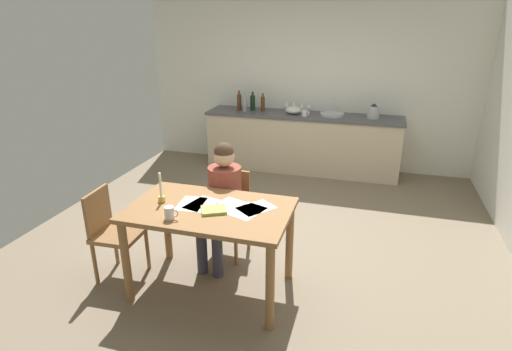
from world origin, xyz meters
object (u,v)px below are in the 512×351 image
at_px(dining_table, 210,221).
at_px(wine_glass_back_left, 294,104).
at_px(bottle_oil, 239,102).
at_px(bottle_wine_red, 253,102).
at_px(bottle_vinegar, 245,104).
at_px(wine_glass_near_sink, 309,105).
at_px(sink_unit, 332,114).
at_px(mixing_bowl, 294,110).
at_px(wine_glass_by_kettle, 302,105).
at_px(book_magazine, 214,210).
at_px(wine_glass_back_right, 286,104).
at_px(teacup_on_counter, 305,113).
at_px(chair_at_table, 229,209).
at_px(candlestick, 161,194).
at_px(coffee_mug, 170,213).
at_px(chair_side_empty, 112,230).
at_px(person_seated, 222,196).
at_px(stovetop_kettle, 373,112).
at_px(bottle_sauce, 263,104).

distance_m(dining_table, wine_glass_back_left, 3.47).
distance_m(bottle_oil, bottle_wine_red, 0.22).
xyz_separation_m(bottle_vinegar, wine_glass_near_sink, (0.97, 0.22, -0.02)).
distance_m(bottle_vinegar, wine_glass_near_sink, 1.00).
xyz_separation_m(sink_unit, wine_glass_near_sink, (-0.38, 0.15, 0.09)).
xyz_separation_m(mixing_bowl, wine_glass_by_kettle, (0.10, 0.16, 0.05)).
xyz_separation_m(book_magazine, wine_glass_back_right, (-0.16, 3.50, 0.20)).
bearing_deg(wine_glass_by_kettle, teacup_on_counter, -71.68).
bearing_deg(bottle_vinegar, bottle_wine_red, 53.31).
bearing_deg(mixing_bowl, teacup_on_counter, -34.59).
height_order(bottle_wine_red, wine_glass_back_left, bottle_wine_red).
height_order(chair_at_table, bottle_wine_red, bottle_wine_red).
height_order(candlestick, wine_glass_by_kettle, candlestick).
xyz_separation_m(wine_glass_by_kettle, wine_glass_back_left, (-0.13, 0.00, 0.00)).
relative_size(dining_table, chair_at_table, 1.59).
height_order(coffee_mug, wine_glass_near_sink, wine_glass_near_sink).
relative_size(wine_glass_back_left, teacup_on_counter, 1.40).
xyz_separation_m(chair_at_table, coffee_mug, (-0.15, -0.93, 0.38)).
relative_size(book_magazine, mixing_bowl, 0.82).
height_order(dining_table, chair_side_empty, chair_side_empty).
bearing_deg(coffee_mug, book_magazine, 38.60).
xyz_separation_m(bottle_vinegar, wine_glass_by_kettle, (0.87, 0.22, -0.02)).
bearing_deg(person_seated, chair_at_table, 86.50).
bearing_deg(chair_at_table, teacup_on_counter, 82.69).
bearing_deg(bottle_oil, bottle_wine_red, 11.05).
bearing_deg(stovetop_kettle, bottle_wine_red, 178.32).
relative_size(person_seated, book_magazine, 5.98).
xyz_separation_m(dining_table, book_magazine, (0.06, -0.05, 0.13)).
bearing_deg(dining_table, sink_unit, 79.06).
xyz_separation_m(dining_table, chair_side_empty, (-0.94, -0.06, -0.21)).
bearing_deg(wine_glass_back_right, teacup_on_counter, -41.06).
distance_m(person_seated, sink_unit, 2.90).
bearing_deg(candlestick, chair_at_table, 60.95).
bearing_deg(stovetop_kettle, wine_glass_by_kettle, 172.11).
xyz_separation_m(chair_at_table, bottle_oil, (-0.76, 2.65, 0.56)).
bearing_deg(chair_side_empty, bottle_vinegar, 86.18).
relative_size(book_magazine, bottle_wine_red, 0.69).
height_order(person_seated, teacup_on_counter, person_seated).
xyz_separation_m(coffee_mug, bottle_wine_red, (-0.40, 3.63, 0.17)).
bearing_deg(bottle_wine_red, wine_glass_back_left, 8.45).
height_order(person_seated, stovetop_kettle, person_seated).
bearing_deg(wine_glass_by_kettle, bottle_sauce, -169.17).
bearing_deg(stovetop_kettle, teacup_on_counter, -171.33).
xyz_separation_m(wine_glass_back_left, teacup_on_counter, (0.23, -0.30, -0.06)).
bearing_deg(candlestick, person_seated, 55.07).
height_order(coffee_mug, teacup_on_counter, teacup_on_counter).
bearing_deg(bottle_wine_red, stovetop_kettle, -1.68).
xyz_separation_m(chair_side_empty, candlestick, (0.50, 0.06, 0.40)).
height_order(chair_side_empty, book_magazine, chair_side_empty).
relative_size(bottle_vinegar, wine_glass_near_sink, 1.91).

